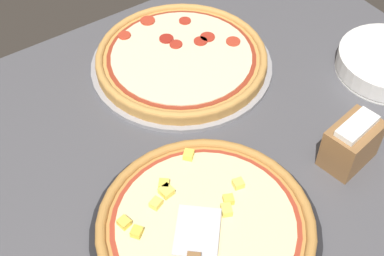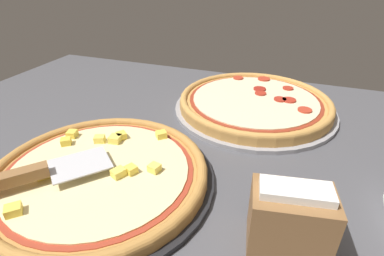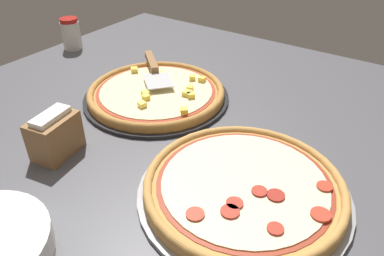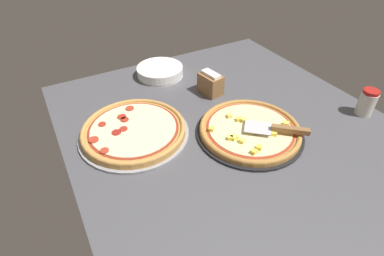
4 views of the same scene
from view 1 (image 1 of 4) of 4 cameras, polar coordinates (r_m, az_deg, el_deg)
ground_plane at (r=102.53cm, az=3.34°, el=-7.99°), size 137.20×123.37×3.60cm
pizza_pan_front at (r=96.57cm, az=1.46°, el=-10.81°), size 41.16×41.16×1.00cm
pizza_front at (r=95.09cm, az=1.45°, el=-10.27°), size 38.69×38.69×3.24cm
pizza_pan_back at (r=125.07cm, az=-1.11°, el=6.79°), size 41.98×41.98×1.00cm
pizza_back at (r=123.73cm, az=-1.13°, el=7.53°), size 39.46×39.46×2.97cm
napkin_holder at (r=106.97cm, az=16.64°, el=-1.55°), size 11.85×8.85×10.48cm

